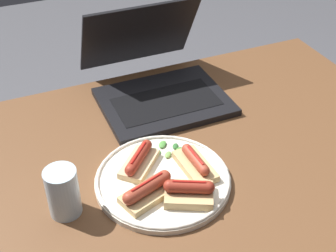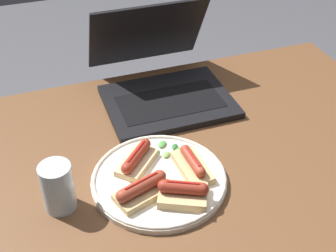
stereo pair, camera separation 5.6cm
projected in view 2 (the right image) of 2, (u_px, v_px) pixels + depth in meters
desk at (212, 175)px, 1.18m from camera, size 1.03×0.77×0.77m
laptop at (162, 81)px, 1.27m from camera, size 0.33×0.37×0.23m
plate at (159, 179)px, 1.01m from camera, size 0.29×0.29×0.02m
sausage_toast_left at (142, 190)px, 0.95m from camera, size 0.13×0.09×0.05m
sausage_toast_middle at (136, 159)px, 1.03m from camera, size 0.11×0.12×0.04m
sausage_toast_right at (192, 165)px, 1.02m from camera, size 0.06×0.12×0.04m
sausage_toast_extra at (183, 192)px, 0.95m from camera, size 0.12×0.11×0.05m
salad_pile at (165, 149)px, 1.08m from camera, size 0.08×0.07×0.01m
drinking_glass at (58, 187)px, 0.93m from camera, size 0.07×0.07×0.11m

